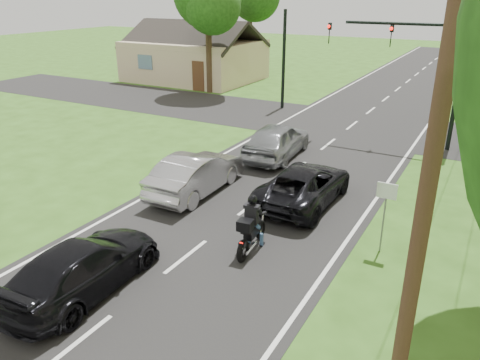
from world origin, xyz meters
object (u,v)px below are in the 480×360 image
object	(u,v)px
dark_suv	(304,185)
dark_car_behind	(84,266)
silver_sedan	(196,173)
silver_suv	(277,140)
sign_white	(386,201)
traffic_signal	(418,58)
motorcycle_rider	(251,229)
sign_green	(436,132)
utility_pole_near	(437,129)

from	to	relation	value
dark_suv	dark_car_behind	world-z (taller)	dark_suv
silver_sedan	silver_suv	xyz separation A→B (m)	(0.89, 5.11, 0.04)
dark_car_behind	sign_white	bearing A→B (deg)	-140.88
dark_suv	traffic_signal	distance (m)	9.76
dark_car_behind	sign_white	world-z (taller)	sign_white
motorcycle_rider	traffic_signal	world-z (taller)	traffic_signal
silver_suv	traffic_signal	size ratio (longest dim) A/B	0.73
dark_car_behind	sign_green	distance (m)	14.86
silver_suv	traffic_signal	world-z (taller)	traffic_signal
dark_suv	traffic_signal	size ratio (longest dim) A/B	0.75
silver_sedan	sign_white	size ratio (longest dim) A/B	2.15
silver_sedan	sign_white	xyz separation A→B (m)	(7.01, -0.98, 0.83)
sign_white	traffic_signal	bearing A→B (deg)	97.05
silver_suv	traffic_signal	xyz separation A→B (m)	(4.75, 4.93, 3.33)
motorcycle_rider	dark_car_behind	xyz separation A→B (m)	(-2.71, -3.73, -0.01)
silver_sedan	motorcycle_rider	bearing A→B (deg)	142.67
silver_sedan	dark_car_behind	xyz separation A→B (m)	(1.03, -6.46, -0.09)
dark_suv	sign_green	bearing A→B (deg)	-119.41
silver_sedan	dark_car_behind	size ratio (longest dim) A/B	1.00
utility_pole_near	sign_white	distance (m)	6.26
dark_suv	traffic_signal	world-z (taller)	traffic_signal
silver_sedan	utility_pole_near	world-z (taller)	utility_pole_near
utility_pole_near	sign_green	xyz separation A→B (m)	(-1.30, 12.98, -3.49)
silver_sedan	traffic_signal	distance (m)	12.00
dark_suv	sign_white	size ratio (longest dim) A/B	2.26
dark_suv	silver_sedan	bearing A→B (deg)	16.62
silver_sedan	sign_green	distance (m)	10.10
silver_sedan	sign_green	world-z (taller)	sign_green
silver_sedan	utility_pole_near	distance (m)	11.25
traffic_signal	silver_sedan	bearing A→B (deg)	-119.36
traffic_signal	dark_car_behind	bearing A→B (deg)	-105.64
silver_suv	dark_car_behind	xyz separation A→B (m)	(0.13, -11.56, -0.13)
traffic_signal	utility_pole_near	size ratio (longest dim) A/B	0.64
dark_suv	sign_white	distance (m)	3.93
dark_suv	sign_white	world-z (taller)	sign_white
silver_suv	utility_pole_near	size ratio (longest dim) A/B	0.46
dark_suv	sign_green	xyz separation A→B (m)	(3.40, 5.92, 0.92)
silver_sedan	sign_white	bearing A→B (deg)	170.88
silver_suv	dark_car_behind	size ratio (longest dim) A/B	1.02
motorcycle_rider	utility_pole_near	size ratio (longest dim) A/B	0.20
dark_car_behind	utility_pole_near	xyz separation A→B (m)	(7.48, 0.50, 4.41)
silver_sedan	silver_suv	distance (m)	5.18
motorcycle_rider	dark_suv	distance (m)	3.83
motorcycle_rider	dark_car_behind	distance (m)	4.61
motorcycle_rider	sign_green	world-z (taller)	sign_green
dark_suv	silver_suv	world-z (taller)	silver_suv
dark_car_behind	silver_sedan	bearing A→B (deg)	-84.33
dark_car_behind	traffic_signal	size ratio (longest dim) A/B	0.71
utility_pole_near	silver_sedan	bearing A→B (deg)	145.00
motorcycle_rider	sign_green	size ratio (longest dim) A/B	0.95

